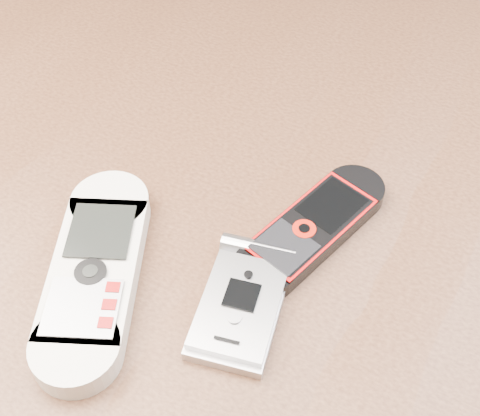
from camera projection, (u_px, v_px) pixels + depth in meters
name	position (u px, v px, depth m)	size (l,w,h in m)	color
table	(235.00, 294.00, 0.57)	(1.20, 0.80, 0.75)	black
nokia_white	(95.00, 272.00, 0.44)	(0.06, 0.17, 0.02)	silver
nokia_black_red	(311.00, 228.00, 0.47)	(0.04, 0.14, 0.01)	black
motorola_razr	(241.00, 304.00, 0.43)	(0.05, 0.10, 0.02)	#B3B3B8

